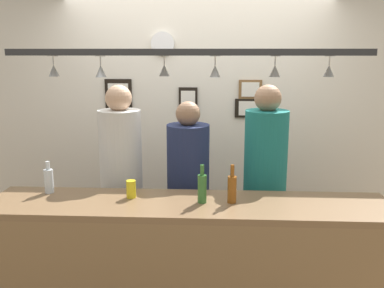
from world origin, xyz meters
TOP-DOWN VIEW (x-y plane):
  - back_wall at (0.00, 1.10)m, footprint 4.40×0.06m
  - bar_counter at (0.00, -0.51)m, footprint 2.70×0.55m
  - overhead_glass_rack at (0.00, -0.30)m, footprint 2.20×0.36m
  - hanging_wineglass_far_left at (-0.87, -0.30)m, footprint 0.07×0.07m
  - hanging_wineglass_left at (-0.55, -0.37)m, footprint 0.07×0.07m
  - hanging_wineglass_center_left at (-0.16, -0.24)m, footprint 0.07×0.07m
  - hanging_wineglass_center at (0.17, -0.33)m, footprint 0.07×0.07m
  - hanging_wineglass_center_right at (0.55, -0.28)m, footprint 0.07×0.07m
  - hanging_wineglass_right at (0.89, -0.24)m, footprint 0.07×0.07m
  - person_left_white_patterned_shirt at (-0.58, 0.25)m, footprint 0.34×0.34m
  - person_middle_navy_shirt at (-0.04, 0.25)m, footprint 0.34×0.34m
  - person_right_teal_shirt at (0.57, 0.25)m, footprint 0.34×0.34m
  - bottle_beer_green_import at (0.09, -0.35)m, footprint 0.06×0.06m
  - bottle_beer_amber_tall at (0.29, -0.33)m, footprint 0.06×0.06m
  - bottle_soda_clear at (-1.00, -0.20)m, footprint 0.06×0.06m
  - drink_can at (-0.40, -0.27)m, footprint 0.07×0.07m
  - picture_frame_crest at (-0.09, 1.06)m, footprint 0.18×0.02m
  - picture_frame_caricature at (-0.77, 1.06)m, footprint 0.26×0.02m
  - picture_frame_lower_pair at (0.51, 1.06)m, footprint 0.30×0.02m
  - picture_frame_upper_small at (0.50, 1.06)m, footprint 0.22×0.02m
  - wall_clock at (-0.33, 1.05)m, footprint 0.22×0.03m

SIDE VIEW (x-z plane):
  - bar_counter at x=0.00m, z-range 0.18..1.22m
  - person_middle_navy_shirt at x=-0.04m, z-range 0.17..1.82m
  - person_left_white_patterned_shirt at x=-0.58m, z-range 0.19..1.96m
  - person_right_teal_shirt at x=0.57m, z-range 0.19..1.97m
  - drink_can at x=-0.40m, z-range 1.04..1.16m
  - bottle_soda_clear at x=-1.00m, z-range 1.02..1.25m
  - bottle_beer_amber_tall at x=0.29m, z-range 1.01..1.27m
  - bottle_beer_green_import at x=0.09m, z-range 1.01..1.27m
  - back_wall at x=0.00m, z-range 0.00..2.60m
  - picture_frame_lower_pair at x=0.51m, z-range 1.40..1.58m
  - picture_frame_crest at x=-0.09m, z-range 1.43..1.69m
  - picture_frame_caricature at x=-0.77m, z-range 1.43..1.77m
  - picture_frame_upper_small at x=0.50m, z-range 1.58..1.76m
  - hanging_wineglass_far_left at x=-0.87m, z-range 1.84..1.98m
  - hanging_wineglass_left at x=-0.55m, z-range 1.84..1.98m
  - hanging_wineglass_center_left at x=-0.16m, z-range 1.84..1.98m
  - hanging_wineglass_center at x=0.17m, z-range 1.84..1.98m
  - hanging_wineglass_center_right at x=0.55m, z-range 1.84..1.98m
  - hanging_wineglass_right at x=0.89m, z-range 1.84..1.98m
  - overhead_glass_rack at x=0.00m, z-range 2.00..2.04m
  - wall_clock at x=-0.33m, z-range 1.99..2.21m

